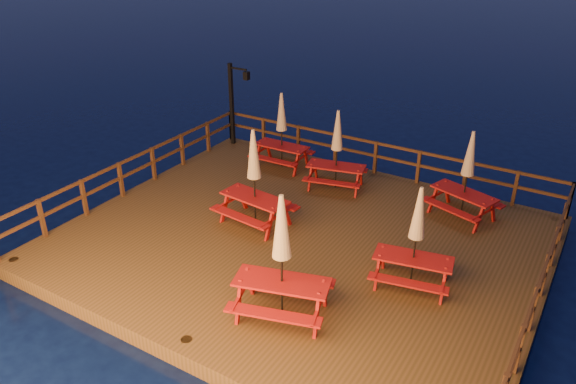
% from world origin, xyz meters
% --- Properties ---
extents(ground, '(500.00, 500.00, 0.00)m').
position_xyz_m(ground, '(0.00, 0.00, 0.00)').
color(ground, black).
rests_on(ground, ground).
extents(deck, '(12.00, 10.00, 0.40)m').
position_xyz_m(deck, '(0.00, 0.00, 0.20)').
color(deck, '#463316').
rests_on(deck, ground).
extents(deck_piles, '(11.44, 9.44, 1.40)m').
position_xyz_m(deck_piles, '(0.00, 0.00, -0.30)').
color(deck_piles, '#361911').
rests_on(deck_piles, ground).
extents(railing, '(11.80, 9.75, 1.10)m').
position_xyz_m(railing, '(0.00, 1.78, 1.16)').
color(railing, '#361911').
rests_on(railing, deck).
extents(lamp_post, '(0.85, 0.18, 3.00)m').
position_xyz_m(lamp_post, '(-5.39, 4.55, 2.20)').
color(lamp_post, black).
rests_on(lamp_post, deck).
extents(picnic_table_0, '(2.39, 2.15, 2.87)m').
position_xyz_m(picnic_table_0, '(1.23, -2.91, 1.89)').
color(picnic_table_0, maroon).
rests_on(picnic_table_0, deck).
extents(picnic_table_1, '(1.82, 1.51, 2.56)m').
position_xyz_m(picnic_table_1, '(-2.89, 3.69, 1.73)').
color(picnic_table_1, maroon).
rests_on(picnic_table_1, deck).
extents(picnic_table_2, '(2.05, 1.82, 2.52)m').
position_xyz_m(picnic_table_2, '(-0.60, 3.18, 1.71)').
color(picnic_table_2, maroon).
rests_on(picnic_table_2, deck).
extents(picnic_table_3, '(2.01, 1.76, 2.52)m').
position_xyz_m(picnic_table_3, '(3.22, -0.47, 1.71)').
color(picnic_table_3, maroon).
rests_on(picnic_table_3, deck).
extents(picnic_table_4, '(2.17, 1.97, 2.57)m').
position_xyz_m(picnic_table_4, '(3.29, 3.36, 1.74)').
color(picnic_table_4, maroon).
rests_on(picnic_table_4, deck).
extents(picnic_table_5, '(2.08, 1.78, 2.76)m').
position_xyz_m(picnic_table_5, '(-1.46, 0.02, 1.83)').
color(picnic_table_5, maroon).
rests_on(picnic_table_5, deck).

